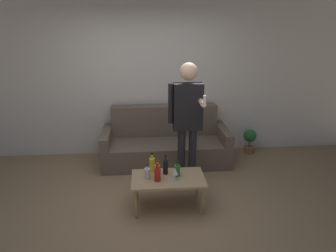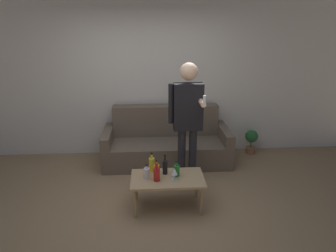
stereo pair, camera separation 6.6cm
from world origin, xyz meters
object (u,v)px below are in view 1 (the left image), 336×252
bottle_orange (157,174)px  person_standing_front (187,115)px  couch (165,143)px  coffee_table (168,181)px

bottle_orange → person_standing_front: person_standing_front is taller
couch → coffee_table: (-0.07, -1.40, 0.05)m
couch → person_standing_front: 1.15m
coffee_table → bottle_orange: (-0.14, -0.07, 0.14)m
couch → bottle_orange: size_ratio=9.17×
couch → coffee_table: bearing=-92.9°
bottle_orange → person_standing_front: 0.95m
coffee_table → bottle_orange: bottle_orange is taller
coffee_table → person_standing_front: size_ratio=0.52×
couch → bottle_orange: (-0.21, -1.46, 0.19)m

